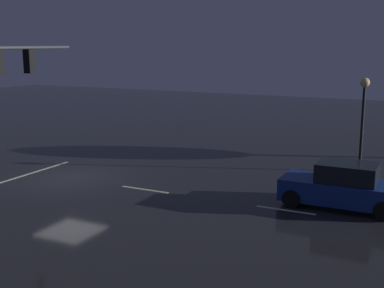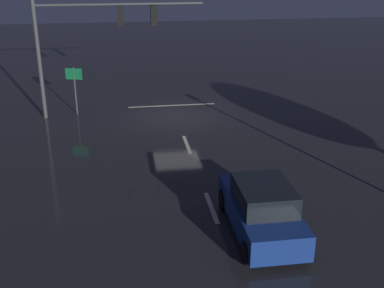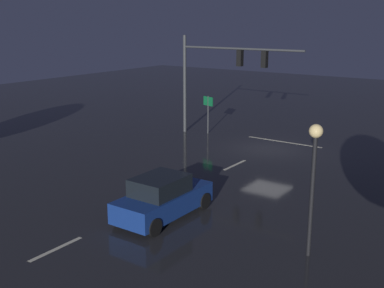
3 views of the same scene
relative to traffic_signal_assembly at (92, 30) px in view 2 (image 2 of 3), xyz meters
name	(u,v)px [view 2 (image 2 of 3)]	position (x,y,z in m)	size (l,w,h in m)	color
ground_plane	(176,117)	(-4.13, 1.00, -4.53)	(80.00, 80.00, 0.00)	#232326
traffic_signal_assembly	(92,30)	(0.00, 0.00, 0.00)	(8.58, 0.47, 6.55)	#383A3D
lane_dash_far	(187,144)	(-4.13, 5.00, -4.53)	(2.20, 0.16, 0.01)	beige
lane_dash_mid	(211,207)	(-4.13, 11.00, -4.53)	(2.20, 0.16, 0.01)	beige
stop_bar	(172,105)	(-4.13, -1.19, -4.53)	(5.00, 0.16, 0.01)	beige
car_approaching	(262,209)	(-5.37, 12.75, -3.74)	(1.91, 4.38, 1.70)	navy
route_sign	(74,81)	(1.16, -0.43, -2.68)	(0.88, 0.31, 2.57)	#383A3D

